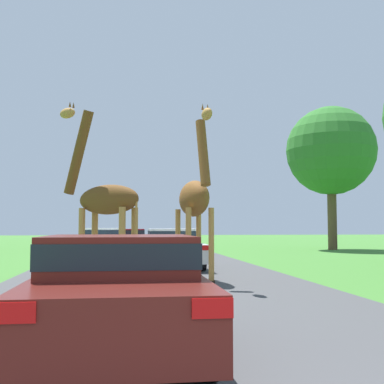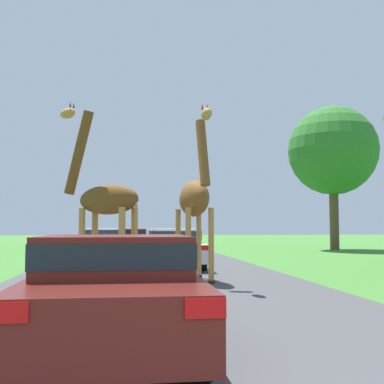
# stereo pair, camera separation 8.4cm
# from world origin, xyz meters

# --- Properties ---
(road) EXTENTS (8.25, 120.00, 0.00)m
(road) POSITION_xyz_m (0.00, 30.00, 0.00)
(road) COLOR #424244
(road) RESTS_ON ground
(giraffe_near_road) EXTENTS (0.93, 2.72, 4.62)m
(giraffe_near_road) POSITION_xyz_m (1.02, 11.89, 2.24)
(giraffe_near_road) COLOR #B77F3D
(giraffe_near_road) RESTS_ON ground
(giraffe_companion) EXTENTS (2.47, 2.19, 5.04)m
(giraffe_companion) POSITION_xyz_m (-1.47, 11.88, 2.23)
(giraffe_companion) COLOR #B77F3D
(giraffe_companion) RESTS_ON ground
(car_lead_maroon) EXTENTS (1.91, 3.93, 1.39)m
(car_lead_maroon) POSITION_xyz_m (-0.92, 4.74, 0.73)
(car_lead_maroon) COLOR #561914
(car_lead_maroon) RESTS_ON ground
(car_queue_right) EXTENTS (1.87, 4.30, 1.41)m
(car_queue_right) POSITION_xyz_m (-1.90, 21.18, 0.75)
(car_queue_right) COLOR silver
(car_queue_right) RESTS_ON ground
(car_queue_left) EXTENTS (1.93, 4.81, 1.41)m
(car_queue_left) POSITION_xyz_m (0.87, 16.48, 0.76)
(car_queue_left) COLOR silver
(car_queue_left) RESTS_ON ground
(car_far_ahead) EXTENTS (1.76, 4.62, 1.33)m
(car_far_ahead) POSITION_xyz_m (-0.53, 29.25, 0.72)
(car_far_ahead) COLOR maroon
(car_far_ahead) RESTS_ON ground
(tree_left_edge) EXTENTS (5.71, 5.71, 9.22)m
(tree_left_edge) POSITION_xyz_m (12.22, 28.12, 6.33)
(tree_left_edge) COLOR brown
(tree_left_edge) RESTS_ON ground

